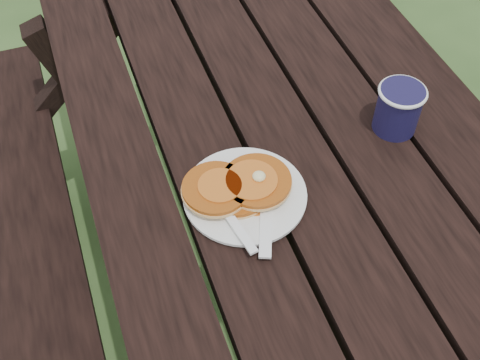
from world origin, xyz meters
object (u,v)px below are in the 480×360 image
object	(u,v)px
picnic_table	(280,260)
coffee_cup	(399,107)
pancake_stack	(238,186)
plate	(245,195)

from	to	relation	value
picnic_table	coffee_cup	bearing A→B (deg)	-3.30
picnic_table	pancake_stack	world-z (taller)	pancake_stack
picnic_table	plate	world-z (taller)	plate
pancake_stack	coffee_cup	bearing A→B (deg)	9.41
plate	pancake_stack	bearing A→B (deg)	138.36
plate	coffee_cup	world-z (taller)	coffee_cup
picnic_table	pancake_stack	bearing A→B (deg)	-152.08
picnic_table	coffee_cup	distance (m)	0.48
plate	coffee_cup	size ratio (longest dim) A/B	2.20
pancake_stack	picnic_table	bearing A→B (deg)	27.92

